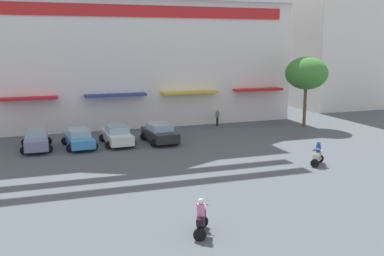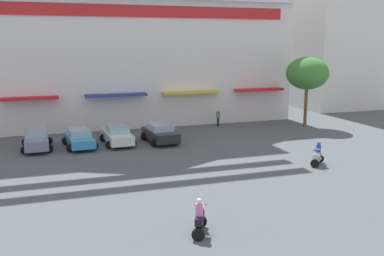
% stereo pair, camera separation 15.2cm
% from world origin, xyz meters
% --- Properties ---
extents(ground_plane, '(128.00, 128.00, 0.00)m').
position_xyz_m(ground_plane, '(0.00, 13.00, 0.00)').
color(ground_plane, '#4C545A').
extents(colonial_building, '(34.77, 15.75, 21.52)m').
position_xyz_m(colonial_building, '(-0.00, 35.71, 9.16)').
color(colonial_building, silver).
rests_on(colonial_building, ground).
extents(flank_building_right, '(9.56, 11.28, 13.40)m').
position_xyz_m(flank_building_right, '(27.41, 37.67, 6.70)').
color(flank_building_right, silver).
rests_on(flank_building_right, ground).
extents(plaza_tree_1, '(3.85, 3.94, 6.44)m').
position_xyz_m(plaza_tree_1, '(16.85, 26.15, 4.92)').
color(plaza_tree_1, brown).
rests_on(plaza_tree_1, ground).
extents(parked_car_0, '(2.22, 4.24, 1.49)m').
position_xyz_m(parked_car_0, '(-6.85, 24.61, 0.76)').
color(parked_car_0, slate).
rests_on(parked_car_0, ground).
extents(parked_car_1, '(2.49, 4.32, 1.40)m').
position_xyz_m(parked_car_1, '(-3.83, 24.26, 0.71)').
color(parked_car_1, '#3B8DC9').
rests_on(parked_car_1, ground).
extents(parked_car_2, '(2.44, 4.39, 1.49)m').
position_xyz_m(parked_car_2, '(-0.98, 24.36, 0.75)').
color(parked_car_2, silver).
rests_on(parked_car_2, ground).
extents(parked_car_3, '(2.64, 4.20, 1.51)m').
position_xyz_m(parked_car_3, '(2.30, 23.92, 0.76)').
color(parked_car_3, '#252526').
rests_on(parked_car_3, ground).
extents(scooter_rider_0, '(1.45, 1.38, 1.52)m').
position_xyz_m(scooter_rider_0, '(10.19, 14.42, 0.63)').
color(scooter_rider_0, black).
rests_on(scooter_rider_0, ground).
extents(scooter_rider_4, '(1.08, 1.55, 1.58)m').
position_xyz_m(scooter_rider_4, '(-0.49, 7.06, 0.65)').
color(scooter_rider_4, black).
rests_on(scooter_rider_4, ground).
extents(pedestrian_1, '(0.44, 0.44, 1.59)m').
position_xyz_m(pedestrian_1, '(9.20, 28.89, 0.90)').
color(pedestrian_1, black).
rests_on(pedestrian_1, ground).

